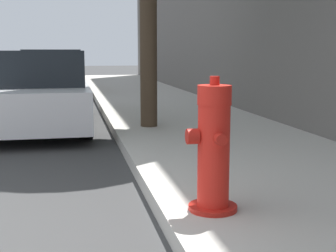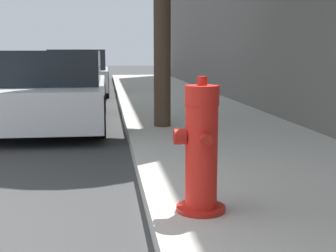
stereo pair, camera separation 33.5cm
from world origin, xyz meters
name	(u,v)px [view 1 (the left image)]	position (x,y,z in m)	size (l,w,h in m)	color
fire_hydrant	(213,150)	(2.09, 0.14, 0.59)	(0.38, 0.37, 0.97)	red
parked_car_near	(35,90)	(0.51, 5.32, 0.63)	(1.81, 4.51, 1.30)	silver
parked_car_mid	(53,73)	(0.62, 11.30, 0.65)	(1.75, 4.07, 1.34)	#B7B7BC
parked_car_far	(54,68)	(0.46, 16.84, 0.61)	(1.82, 4.35, 1.25)	#4C5156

